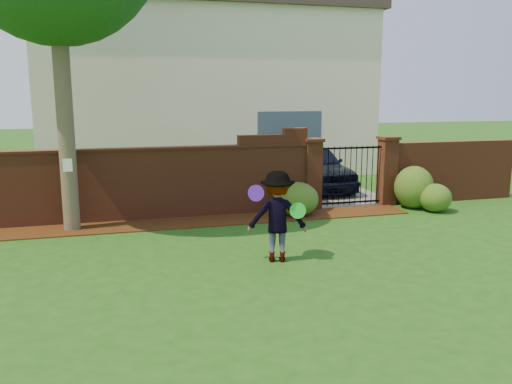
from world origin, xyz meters
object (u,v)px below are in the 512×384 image
object	(u,v)px
man	(277,217)
frisbee_purple	(256,193)
frisbee_green	(298,211)
car	(315,167)

from	to	relation	value
man	frisbee_purple	world-z (taller)	man
frisbee_green	man	bearing A→B (deg)	145.66
car	frisbee_green	world-z (taller)	car
car	frisbee_green	distance (m)	7.43
car	man	bearing A→B (deg)	-118.22
frisbee_purple	frisbee_green	xyz separation A→B (m)	(0.75, -0.08, -0.34)
car	man	size ratio (longest dim) A/B	2.54
man	frisbee_purple	xyz separation A→B (m)	(-0.43, -0.13, 0.48)
man	frisbee_green	distance (m)	0.41
car	frisbee_purple	xyz separation A→B (m)	(-3.78, -6.70, 0.60)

